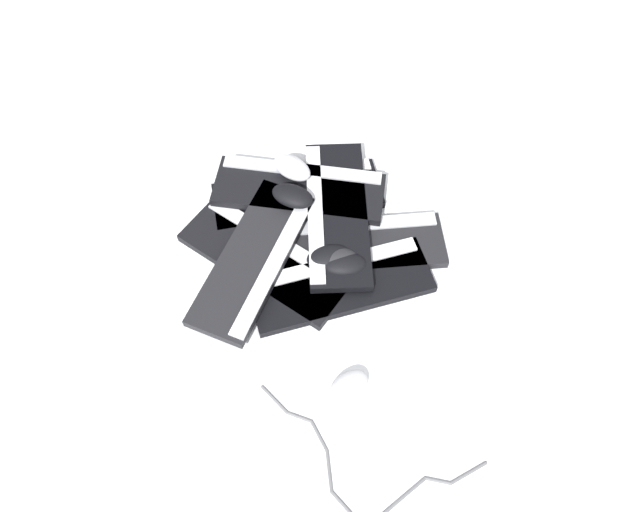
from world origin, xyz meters
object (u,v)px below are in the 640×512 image
object	(u,v)px
keyboard_2	(341,284)
keyboard_0	(297,195)
keyboard_1	(265,259)
mouse_5	(347,389)
mouse_4	(292,168)
keyboard_4	(336,213)
mouse_1	(329,257)
keyboard_3	(357,245)
mouse_0	(337,259)
keyboard_5	(299,189)
keyboard_6	(255,258)
mouse_3	(344,264)
mouse_2	(293,196)

from	to	relation	value
keyboard_2	keyboard_0	bearing A→B (deg)	7.49
keyboard_1	mouse_5	distance (m)	0.39
mouse_4	mouse_5	world-z (taller)	mouse_4
keyboard_1	keyboard_4	xyz separation A→B (m)	(0.07, -0.20, 0.03)
mouse_1	keyboard_2	bearing A→B (deg)	-76.43
keyboard_0	keyboard_3	world-z (taller)	same
mouse_0	mouse_1	world-z (taller)	same
keyboard_2	keyboard_5	bearing A→B (deg)	6.69
keyboard_1	mouse_5	world-z (taller)	mouse_5
keyboard_5	keyboard_3	bearing A→B (deg)	-151.13
keyboard_2	keyboard_6	distance (m)	0.22
keyboard_0	mouse_4	bearing A→B (deg)	3.51
keyboard_6	mouse_1	world-z (taller)	mouse_1
keyboard_4	mouse_1	bearing A→B (deg)	156.95
mouse_5	keyboard_6	bearing A→B (deg)	80.02
mouse_0	mouse_1	xyz separation A→B (m)	(0.01, 0.02, 0.00)
keyboard_6	mouse_0	world-z (taller)	mouse_0
keyboard_4	mouse_5	world-z (taller)	keyboard_4
keyboard_1	mouse_1	distance (m)	0.16
keyboard_3	keyboard_2	bearing A→B (deg)	144.77
mouse_0	mouse_3	world-z (taller)	same
mouse_3	mouse_5	size ratio (longest dim) A/B	1.00
keyboard_1	keyboard_5	distance (m)	0.21
keyboard_1	mouse_2	world-z (taller)	mouse_2
mouse_5	mouse_2	bearing A→B (deg)	60.68
keyboard_1	mouse_3	distance (m)	0.20
keyboard_2	mouse_4	distance (m)	0.34
keyboard_2	mouse_3	distance (m)	0.05
mouse_2	keyboard_2	bearing A→B (deg)	-37.74
keyboard_3	mouse_1	bearing A→B (deg)	113.57
keyboard_0	keyboard_2	size ratio (longest dim) A/B	1.01
mouse_3	mouse_4	world-z (taller)	mouse_4
keyboard_2	mouse_2	size ratio (longest dim) A/B	4.03
mouse_2	mouse_4	distance (m)	0.09
keyboard_0	keyboard_2	xyz separation A→B (m)	(-0.29, -0.04, 0.00)
keyboard_4	mouse_4	xyz separation A→B (m)	(0.14, 0.08, 0.04)
keyboard_2	keyboard_5	xyz separation A→B (m)	(0.28, 0.03, 0.03)
keyboard_6	mouse_2	world-z (taller)	mouse_2
mouse_5	mouse_3	bearing A→B (deg)	46.04
mouse_2	mouse_0	bearing A→B (deg)	-32.86
keyboard_0	mouse_2	xyz separation A→B (m)	(-0.05, 0.02, 0.07)
keyboard_6	keyboard_3	bearing A→B (deg)	-91.99
mouse_3	mouse_4	xyz separation A→B (m)	(0.30, 0.06, 0.03)
keyboard_4	mouse_3	size ratio (longest dim) A/B	4.20
mouse_3	keyboard_3	bearing A→B (deg)	64.81
keyboard_3	mouse_0	world-z (taller)	mouse_0
mouse_5	keyboard_3	bearing A→B (deg)	40.85
mouse_1	keyboard_3	bearing A→B (deg)	25.01
keyboard_0	keyboard_6	xyz separation A→B (m)	(-0.18, 0.15, 0.03)
mouse_0	mouse_5	distance (m)	0.32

